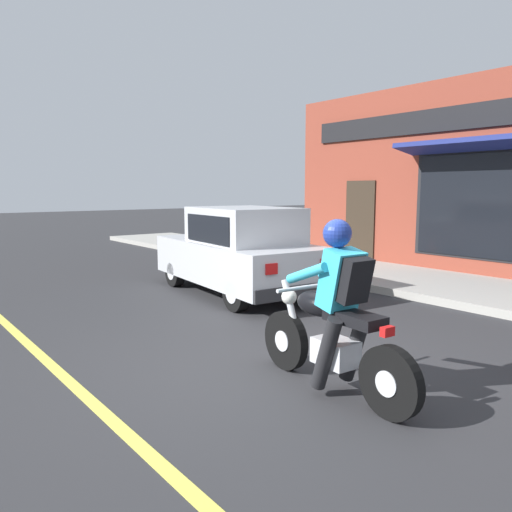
{
  "coord_description": "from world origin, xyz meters",
  "views": [
    {
      "loc": [
        -3.28,
        -4.0,
        1.88
      ],
      "look_at": [
        1.05,
        1.46,
        0.95
      ],
      "focal_mm": 35.0,
      "sensor_mm": 36.0,
      "label": 1
    }
  ],
  "objects": [
    {
      "name": "motorcycle_with_rider",
      "position": [
        0.07,
        -0.94,
        0.68
      ],
      "size": [
        0.58,
        2.02,
        1.62
      ],
      "color": "black",
      "rests_on": "ground"
    },
    {
      "name": "traffic_cone",
      "position": [
        4.79,
        3.23,
        0.43
      ],
      "size": [
        0.36,
        0.36,
        0.6
      ],
      "color": "black",
      "rests_on": "sidewalk_curb"
    },
    {
      "name": "storefront_building",
      "position": [
        6.8,
        1.69,
        2.11
      ],
      "size": [
        1.25,
        9.01,
        4.2
      ],
      "color": "brown",
      "rests_on": "ground"
    },
    {
      "name": "ground_plane",
      "position": [
        0.0,
        0.0,
        0.0
      ],
      "size": [
        80.0,
        80.0,
        0.0
      ],
      "primitive_type": "plane",
      "color": "#2B2B2D"
    },
    {
      "name": "lane_stripe",
      "position": [
        -1.8,
        3.0,
        0.0
      ],
      "size": [
        0.12,
        19.8,
        0.01
      ],
      "primitive_type": "cube",
      "color": "#D1C64C",
      "rests_on": "ground"
    },
    {
      "name": "sidewalk_curb",
      "position": [
        5.27,
        3.0,
        0.07
      ],
      "size": [
        2.6,
        22.0,
        0.14
      ],
      "primitive_type": "cube",
      "color": "#9E9B93",
      "rests_on": "ground"
    },
    {
      "name": "car_hatchback",
      "position": [
        2.02,
        3.18,
        0.77
      ],
      "size": [
        2.03,
        3.93,
        1.57
      ],
      "color": "black",
      "rests_on": "ground"
    }
  ]
}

